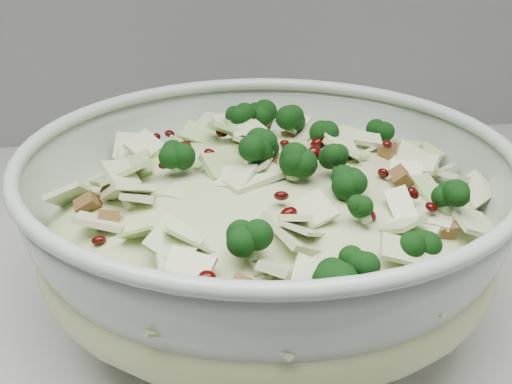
# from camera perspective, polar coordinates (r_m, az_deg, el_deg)

# --- Properties ---
(mixing_bowl) EXTENTS (0.34, 0.34, 0.13)m
(mixing_bowl) POSITION_cam_1_polar(r_m,az_deg,el_deg) (0.49, 0.87, -3.46)
(mixing_bowl) COLOR #A1B1A4
(mixing_bowl) RESTS_ON counter
(salad) EXTENTS (0.32, 0.32, 0.13)m
(salad) POSITION_cam_1_polar(r_m,az_deg,el_deg) (0.48, 0.88, -1.20)
(salad) COLOR #C7CC8C
(salad) RESTS_ON mixing_bowl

